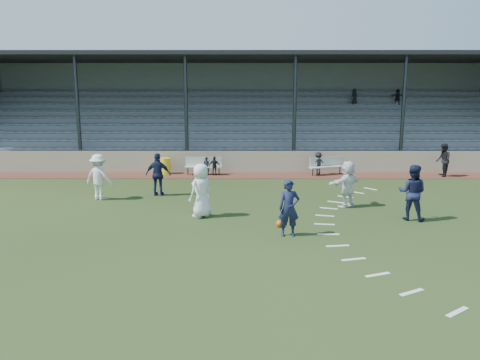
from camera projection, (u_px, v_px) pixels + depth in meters
The scene contains 19 objects.
ground at pixel (240, 234), 15.03m from camera, with size 90.00×90.00×0.00m, color #263817.
cinder_track at pixel (240, 175), 25.34m from camera, with size 34.00×2.00×0.02m, color #512A20.
retaining_wall at pixel (240, 162), 26.26m from camera, with size 34.00×0.18×1.20m, color #B4A98B.
bench_left at pixel (204, 164), 25.46m from camera, with size 2.01×0.50×0.95m.
bench_right at pixel (326, 164), 25.47m from camera, with size 2.01×1.15×0.95m.
trash_bin at pixel (166, 166), 25.71m from camera, with size 0.55×0.55×0.88m, color yellow.
football at pixel (279, 224), 15.82m from camera, with size 0.24×0.24×0.24m, color #F05A0E.
player_white_lead at pixel (201, 191), 16.93m from camera, with size 0.96×0.62×1.96m, color white.
player_navy_lead at pixel (289, 208), 14.73m from camera, with size 0.66×0.43×1.81m, color #161C3D.
player_navy_mid at pixel (412, 192), 16.55m from camera, with size 0.97×0.76×1.99m, color #161C3D.
player_white_wing at pixel (99, 177), 19.63m from camera, with size 1.25×0.72×1.94m, color white.
player_navy_wing at pixel (158, 174), 20.40m from camera, with size 1.10×0.46×1.88m, color #161C3D.
player_white_back at pixel (347, 184), 18.44m from camera, with size 1.71×0.54×1.84m, color white.
official at pixel (443, 160), 24.81m from camera, with size 0.86×0.67×1.76m, color black.
sub_left_near at pixel (207, 166), 25.33m from camera, with size 0.36×0.24×0.99m, color black.
sub_left_far at pixel (215, 166), 25.21m from camera, with size 0.60×0.25×1.02m, color black.
sub_right at pixel (318, 163), 25.45m from camera, with size 0.79×0.46×1.23m, color black.
grandstand at pixel (241, 127), 30.58m from camera, with size 34.60×9.00×6.61m.
penalty_arc at pixel (368, 234), 15.02m from camera, with size 3.89×14.63×0.01m.
Camera 1 is at (0.04, -14.43, 4.58)m, focal length 35.00 mm.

